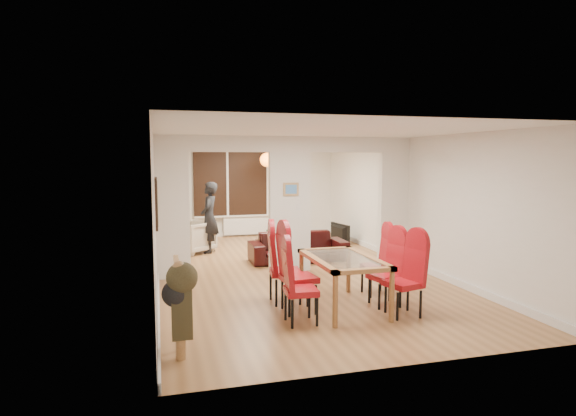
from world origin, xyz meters
name	(u,v)px	position (x,y,z in m)	size (l,w,h in m)	color
floor	(290,271)	(0.00, 0.00, 0.00)	(5.00, 9.00, 0.01)	#99683D
room_walls	(290,204)	(0.00, 0.00, 1.30)	(5.00, 9.00, 2.60)	silver
divider_wall	(290,204)	(0.00, 0.00, 1.30)	(5.00, 0.18, 2.60)	white
bay_window_blinds	(248,183)	(0.00, 4.44, 1.50)	(3.00, 0.08, 1.80)	black
radiator	(248,225)	(0.00, 4.40, 0.30)	(1.40, 0.08, 0.50)	white
pendant_light	(267,160)	(0.30, 3.30, 2.15)	(0.36, 0.36, 0.36)	orange
stair_newel	(178,297)	(-2.25, -3.20, 0.55)	(0.40, 1.20, 1.10)	#A97C4E
wall_poster	(156,203)	(-2.47, -2.40, 1.60)	(0.04, 0.52, 0.67)	gray
pillar_photo	(291,189)	(0.00, -0.10, 1.60)	(0.30, 0.03, 0.25)	#4C8CD8
dining_table	(343,283)	(0.13, -2.46, 0.38)	(0.90, 1.61, 0.75)	#956337
dining_chair_la	(301,285)	(-0.65, -2.94, 0.52)	(0.42, 0.42, 1.04)	maroon
dining_chair_lb	(299,272)	(-0.55, -2.47, 0.58)	(0.46, 0.46, 1.16)	maroon
dining_chair_lc	(285,266)	(-0.62, -1.98, 0.56)	(0.45, 0.45, 1.12)	maroon
dining_chair_ra	(403,278)	(0.81, -3.01, 0.54)	(0.43, 0.43, 1.07)	maroon
dining_chair_rb	(385,271)	(0.77, -2.52, 0.52)	(0.42, 0.42, 1.04)	maroon
dining_chair_rc	(376,263)	(0.90, -1.95, 0.51)	(0.41, 0.41, 1.02)	maroon
sofa	(298,247)	(0.42, 0.83, 0.30)	(2.06, 0.81, 0.60)	black
armchair	(193,237)	(-1.69, 2.33, 0.37)	(0.82, 0.79, 0.74)	beige
person	(209,217)	(-1.31, 2.25, 0.82)	(0.39, 0.60, 1.65)	black
television	(337,233)	(2.00, 2.63, 0.25)	(0.12, 0.88, 0.51)	black
coffee_table	(277,244)	(0.30, 2.27, 0.11)	(0.95, 0.48, 0.22)	black
bottle	(268,235)	(0.08, 2.24, 0.36)	(0.07, 0.07, 0.28)	#143F19
bowl	(280,239)	(0.36, 2.23, 0.25)	(0.23, 0.23, 0.06)	black
shoes	(295,272)	(0.01, -0.34, 0.05)	(0.24, 0.26, 0.10)	black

